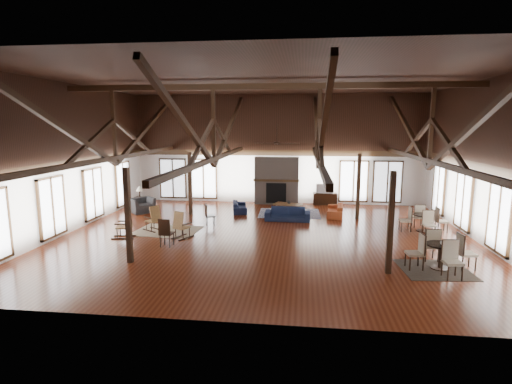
# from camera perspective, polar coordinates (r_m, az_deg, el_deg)

# --- Properties ---
(floor) EXTENTS (16.00, 16.00, 0.00)m
(floor) POSITION_cam_1_polar(r_m,az_deg,el_deg) (15.84, 1.31, -6.35)
(floor) COLOR #5E2713
(floor) RESTS_ON ground
(ceiling) EXTENTS (16.00, 14.00, 0.02)m
(ceiling) POSITION_cam_1_polar(r_m,az_deg,el_deg) (15.32, 1.39, 15.76)
(ceiling) COLOR black
(ceiling) RESTS_ON wall_back
(wall_back) EXTENTS (16.00, 0.02, 6.00)m
(wall_back) POSITION_cam_1_polar(r_m,az_deg,el_deg) (22.25, 3.06, 6.10)
(wall_back) COLOR silver
(wall_back) RESTS_ON floor
(wall_front) EXTENTS (16.00, 0.02, 6.00)m
(wall_front) POSITION_cam_1_polar(r_m,az_deg,el_deg) (8.40, -3.16, 0.32)
(wall_front) COLOR silver
(wall_front) RESTS_ON floor
(wall_left) EXTENTS (0.02, 14.00, 6.00)m
(wall_left) POSITION_cam_1_polar(r_m,az_deg,el_deg) (17.91, -25.14, 4.36)
(wall_left) COLOR silver
(wall_left) RESTS_ON floor
(wall_right) EXTENTS (0.02, 14.00, 6.00)m
(wall_right) POSITION_cam_1_polar(r_m,az_deg,el_deg) (16.58, 30.12, 3.62)
(wall_right) COLOR silver
(wall_right) RESTS_ON floor
(roof_truss) EXTENTS (15.60, 14.07, 3.14)m
(roof_truss) POSITION_cam_1_polar(r_m,az_deg,el_deg) (15.24, 1.36, 8.38)
(roof_truss) COLOR black
(roof_truss) RESTS_ON wall_back
(post_grid) EXTENTS (8.16, 7.16, 3.05)m
(post_grid) POSITION_cam_1_polar(r_m,az_deg,el_deg) (15.49, 1.33, -0.92)
(post_grid) COLOR black
(post_grid) RESTS_ON floor
(fireplace) EXTENTS (2.50, 0.69, 2.60)m
(fireplace) POSITION_cam_1_polar(r_m,az_deg,el_deg) (22.10, 2.96, 1.61)
(fireplace) COLOR #726156
(fireplace) RESTS_ON floor
(ceiling_fan) EXTENTS (1.60, 1.60, 0.75)m
(ceiling_fan) POSITION_cam_1_polar(r_m,az_deg,el_deg) (14.21, 3.00, 7.08)
(ceiling_fan) COLOR black
(ceiling_fan) RESTS_ON roof_truss
(sofa_navy_front) EXTENTS (2.07, 0.86, 0.60)m
(sofa_navy_front) POSITION_cam_1_polar(r_m,az_deg,el_deg) (18.40, 4.54, -3.16)
(sofa_navy_front) COLOR #131B35
(sofa_navy_front) RESTS_ON floor
(sofa_navy_left) EXTENTS (1.79, 0.97, 0.50)m
(sofa_navy_left) POSITION_cam_1_polar(r_m,az_deg,el_deg) (20.22, -2.33, -2.13)
(sofa_navy_left) COLOR black
(sofa_navy_left) RESTS_ON floor
(sofa_orange) EXTENTS (1.92, 0.90, 0.54)m
(sofa_orange) POSITION_cam_1_polar(r_m,az_deg,el_deg) (19.70, 11.22, -2.55)
(sofa_orange) COLOR #A94620
(sofa_orange) RESTS_ON floor
(coffee_table) EXTENTS (1.49, 1.07, 0.51)m
(coffee_table) POSITION_cam_1_polar(r_m,az_deg,el_deg) (19.69, 4.60, -1.85)
(coffee_table) COLOR brown
(coffee_table) RESTS_ON floor
(vase) EXTENTS (0.20, 0.20, 0.17)m
(vase) POSITION_cam_1_polar(r_m,az_deg,el_deg) (19.71, 4.74, -1.42)
(vase) COLOR #B2B2B2
(vase) RESTS_ON coffee_table
(armchair) EXTENTS (1.47, 1.47, 0.72)m
(armchair) POSITION_cam_1_polar(r_m,az_deg,el_deg) (20.84, -15.97, -1.82)
(armchair) COLOR #262628
(armchair) RESTS_ON floor
(side_table_lamp) EXTENTS (0.48, 0.48, 1.23)m
(side_table_lamp) POSITION_cam_1_polar(r_m,az_deg,el_deg) (21.69, -16.24, -1.12)
(side_table_lamp) COLOR black
(side_table_lamp) RESTS_ON floor
(rocking_chair_a) EXTENTS (0.93, 0.81, 1.06)m
(rocking_chair_a) POSITION_cam_1_polar(r_m,az_deg,el_deg) (17.06, -14.38, -3.76)
(rocking_chair_a) COLOR #9A6A3A
(rocking_chair_a) RESTS_ON floor
(rocking_chair_b) EXTENTS (0.77, 0.95, 1.08)m
(rocking_chair_b) POSITION_cam_1_polar(r_m,az_deg,el_deg) (15.71, -10.74, -4.75)
(rocking_chair_b) COLOR #9A6A3A
(rocking_chair_b) RESTS_ON floor
(rocking_chair_c) EXTENTS (0.92, 0.58, 1.11)m
(rocking_chair_c) POSITION_cam_1_polar(r_m,az_deg,el_deg) (16.32, -18.11, -4.46)
(rocking_chair_c) COLOR #9A6A3A
(rocking_chair_c) RESTS_ON floor
(side_chair_a) EXTENTS (0.52, 0.52, 0.94)m
(side_chair_a) POSITION_cam_1_polar(r_m,az_deg,el_deg) (17.49, -6.85, -3.05)
(side_chair_a) COLOR black
(side_chair_a) RESTS_ON floor
(side_chair_b) EXTENTS (0.48, 0.48, 1.05)m
(side_chair_b) POSITION_cam_1_polar(r_m,az_deg,el_deg) (14.70, -12.80, -5.39)
(side_chair_b) COLOR black
(side_chair_b) RESTS_ON floor
(cafe_table_near) EXTENTS (2.10, 2.10, 1.08)m
(cafe_table_near) POSITION_cam_1_polar(r_m,az_deg,el_deg) (13.48, 24.88, -7.74)
(cafe_table_near) COLOR black
(cafe_table_near) RESTS_ON floor
(cafe_table_far) EXTENTS (1.92, 1.92, 1.00)m
(cafe_table_far) POSITION_cam_1_polar(r_m,az_deg,el_deg) (17.83, 22.81, -3.65)
(cafe_table_far) COLOR black
(cafe_table_far) RESTS_ON floor
(cup_near) EXTENTS (0.14, 0.14, 0.09)m
(cup_near) POSITION_cam_1_polar(r_m,az_deg,el_deg) (13.37, 25.03, -6.63)
(cup_near) COLOR #B2B2B2
(cup_near) RESTS_ON cafe_table_near
(cup_far) EXTENTS (0.15, 0.15, 0.10)m
(cup_far) POSITION_cam_1_polar(r_m,az_deg,el_deg) (17.82, 23.07, -2.78)
(cup_far) COLOR #B2B2B2
(cup_far) RESTS_ON cafe_table_far
(tv_console) EXTENTS (1.27, 0.48, 0.64)m
(tv_console) POSITION_cam_1_polar(r_m,az_deg,el_deg) (22.32, 9.83, -0.96)
(tv_console) COLOR black
(tv_console) RESTS_ON floor
(television) EXTENTS (0.90, 0.21, 0.52)m
(television) POSITION_cam_1_polar(r_m,az_deg,el_deg) (22.22, 9.76, 0.50)
(television) COLOR #B2B2B2
(television) RESTS_ON tv_console
(rug_tan) EXTENTS (2.74, 2.25, 0.01)m
(rug_tan) POSITION_cam_1_polar(r_m,az_deg,el_deg) (17.03, -12.59, -5.43)
(rug_tan) COLOR tan
(rug_tan) RESTS_ON floor
(rug_navy) EXTENTS (3.06, 2.33, 0.01)m
(rug_navy) POSITION_cam_1_polar(r_m,az_deg,el_deg) (19.91, 4.79, -3.05)
(rug_navy) COLOR #16173F
(rug_navy) RESTS_ON floor
(rug_dark) EXTENTS (2.14, 1.98, 0.01)m
(rug_dark) POSITION_cam_1_polar(r_m,az_deg,el_deg) (13.49, 24.16, -10.08)
(rug_dark) COLOR black
(rug_dark) RESTS_ON floor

